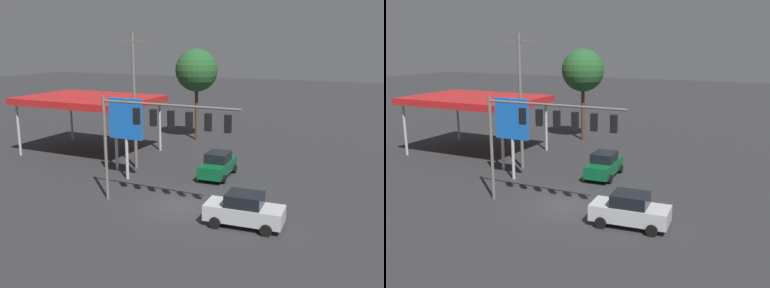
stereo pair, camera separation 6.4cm
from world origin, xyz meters
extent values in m
plane|color=#2D2D30|center=(0.00, 0.00, 0.00)|extent=(200.00, 200.00, 0.00)
cylinder|color=slate|center=(4.81, 0.85, 3.42)|extent=(0.20, 0.20, 6.84)
cylinder|color=slate|center=(0.25, 0.85, 6.54)|extent=(9.13, 0.14, 0.14)
cube|color=black|center=(2.39, 0.85, 5.72)|extent=(0.36, 0.28, 1.00)
sphere|color=#360505|center=(2.39, 0.67, 6.02)|extent=(0.22, 0.22, 0.22)
sphere|color=yellow|center=(2.39, 0.67, 5.72)|extent=(0.22, 0.22, 0.22)
sphere|color=black|center=(2.39, 0.67, 5.42)|extent=(0.22, 0.22, 0.22)
cube|color=black|center=(1.20, 0.85, 5.72)|extent=(0.36, 0.28, 1.00)
sphere|color=#360505|center=(1.20, 0.67, 6.02)|extent=(0.22, 0.22, 0.22)
sphere|color=yellow|center=(1.20, 0.67, 5.72)|extent=(0.22, 0.22, 0.22)
sphere|color=black|center=(1.20, 0.67, 5.42)|extent=(0.22, 0.22, 0.22)
cube|color=black|center=(0.02, 0.85, 5.72)|extent=(0.36, 0.28, 1.00)
sphere|color=#360505|center=(0.02, 0.67, 6.02)|extent=(0.22, 0.22, 0.22)
sphere|color=yellow|center=(0.02, 0.67, 5.72)|extent=(0.22, 0.22, 0.22)
sphere|color=black|center=(0.02, 0.67, 5.42)|extent=(0.22, 0.22, 0.22)
cube|color=black|center=(-1.17, 0.85, 5.72)|extent=(0.36, 0.28, 1.00)
sphere|color=#360505|center=(-1.17, 0.67, 6.02)|extent=(0.22, 0.22, 0.22)
sphere|color=yellow|center=(-1.17, 0.67, 5.72)|extent=(0.22, 0.22, 0.22)
sphere|color=black|center=(-1.17, 0.67, 5.42)|extent=(0.22, 0.22, 0.22)
cube|color=black|center=(-2.36, 0.85, 5.72)|extent=(0.36, 0.28, 1.00)
sphere|color=#360505|center=(-2.36, 0.67, 6.02)|extent=(0.22, 0.22, 0.22)
sphere|color=yellow|center=(-2.36, 0.67, 5.72)|extent=(0.22, 0.22, 0.22)
sphere|color=black|center=(-2.36, 0.67, 5.42)|extent=(0.22, 0.22, 0.22)
cube|color=black|center=(-3.54, 0.85, 5.72)|extent=(0.36, 0.28, 1.00)
sphere|color=#360505|center=(-3.54, 0.67, 6.02)|extent=(0.22, 0.22, 0.22)
sphere|color=yellow|center=(-3.54, 0.67, 5.72)|extent=(0.22, 0.22, 0.22)
sphere|color=black|center=(-3.54, 0.67, 5.42)|extent=(0.22, 0.22, 0.22)
cylinder|color=slate|center=(7.06, -6.15, 5.42)|extent=(0.26, 0.26, 10.85)
cube|color=slate|center=(7.06, -6.15, 10.25)|extent=(2.40, 0.14, 0.14)
cube|color=red|center=(13.62, -8.68, 5.01)|extent=(11.94, 8.31, 0.60)
cube|color=red|center=(13.62, -12.86, 5.01)|extent=(11.94, 0.06, 0.36)
cylinder|color=#B7B7BC|center=(8.25, -12.24, 2.35)|extent=(0.24, 0.24, 4.71)
cylinder|color=#B7B7BC|center=(18.99, -12.24, 2.35)|extent=(0.24, 0.24, 4.71)
cylinder|color=#B7B7BC|center=(8.25, -5.13, 2.35)|extent=(0.24, 0.24, 4.71)
cylinder|color=#B7B7BC|center=(18.99, -5.13, 2.35)|extent=(0.24, 0.24, 4.71)
cylinder|color=#B7B7BC|center=(6.06, -3.36, 3.08)|extent=(0.24, 0.24, 6.15)
cube|color=blue|center=(6.06, -3.36, 4.64)|extent=(2.80, 0.24, 3.03)
cube|color=black|center=(6.06, -3.49, 4.64)|extent=(1.96, 0.04, 1.06)
cube|color=silver|center=(-4.69, 1.06, 0.78)|extent=(4.53, 2.14, 0.90)
cube|color=black|center=(-4.69, 1.06, 1.58)|extent=(2.12, 1.81, 0.70)
cylinder|color=black|center=(-3.34, 2.09, 0.33)|extent=(0.68, 0.27, 0.66)
cylinder|color=black|center=(-3.20, 0.25, 0.33)|extent=(0.68, 0.27, 0.66)
cylinder|color=black|center=(-6.19, 1.87, 0.33)|extent=(0.68, 0.27, 0.66)
cylinder|color=black|center=(-6.05, 0.03, 0.33)|extent=(0.68, 0.27, 0.66)
cube|color=#0C592D|center=(0.07, -6.83, 0.78)|extent=(2.09, 4.51, 0.90)
cube|color=black|center=(0.07, -6.83, 1.58)|extent=(1.79, 2.11, 0.70)
cylinder|color=black|center=(-0.94, -5.47, 0.33)|extent=(0.26, 0.67, 0.66)
cylinder|color=black|center=(0.89, -5.34, 0.33)|extent=(0.26, 0.67, 0.66)
cylinder|color=black|center=(-0.75, -8.32, 0.33)|extent=(0.26, 0.67, 0.66)
cylinder|color=black|center=(1.09, -8.19, 0.33)|extent=(0.26, 0.67, 0.66)
cylinder|color=#4C331E|center=(7.07, -18.03, 2.91)|extent=(0.36, 0.36, 5.82)
sphere|color=#235628|center=(7.07, -18.03, 7.37)|extent=(4.42, 4.42, 4.42)
camera|label=1|loc=(-11.67, 22.60, 10.02)|focal=40.00mm
camera|label=2|loc=(-11.72, 22.57, 10.02)|focal=40.00mm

